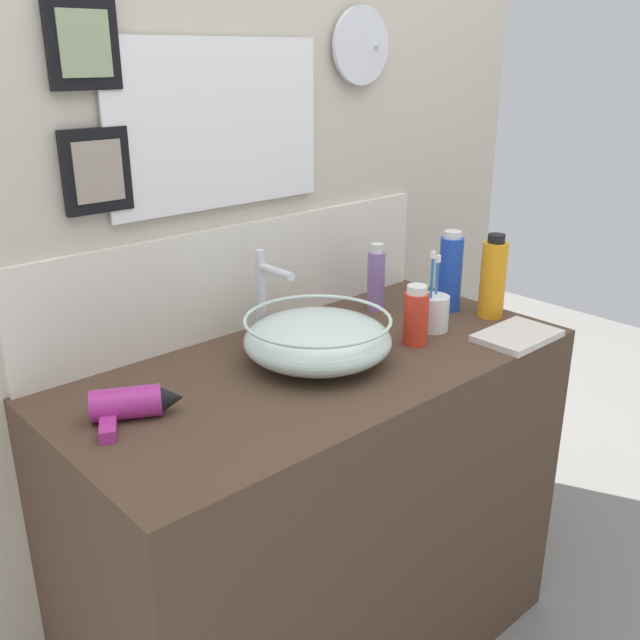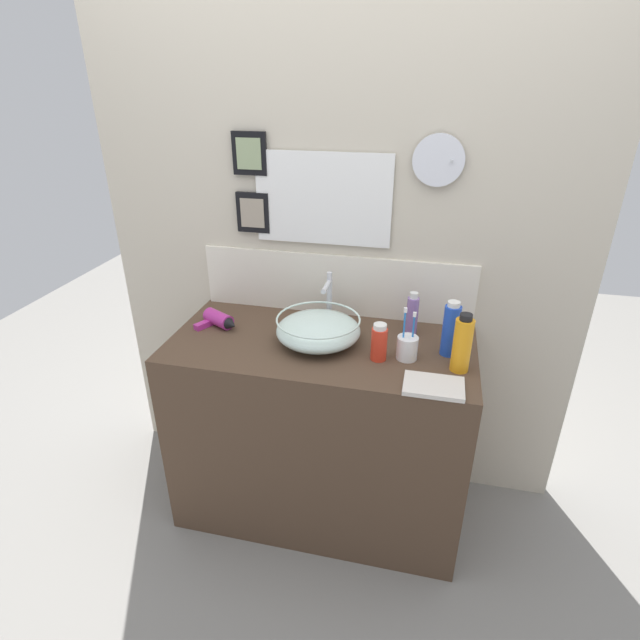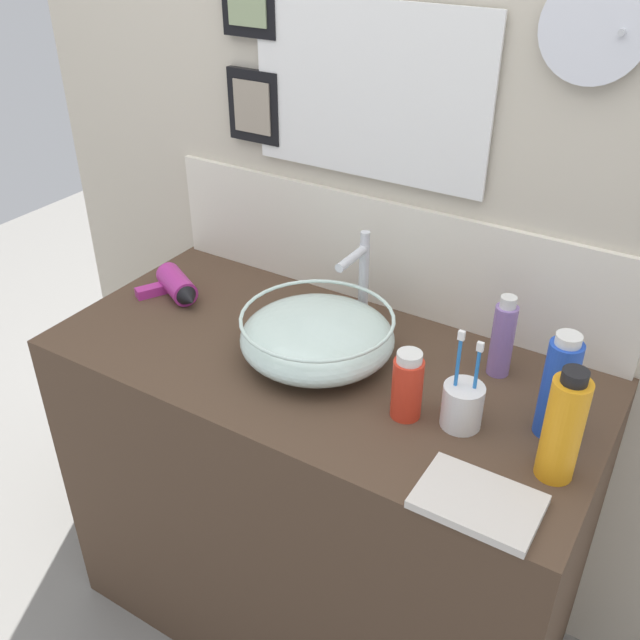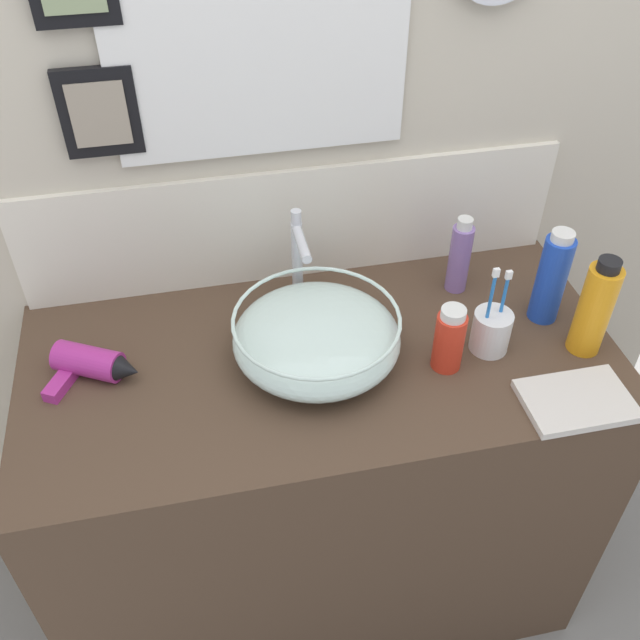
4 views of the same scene
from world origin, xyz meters
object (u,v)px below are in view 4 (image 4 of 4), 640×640
faucet (298,253)px  shampoo_bottle (449,339)px  toothbrush_cup (491,331)px  spray_bottle (460,257)px  hair_drier (93,365)px  glass_bowl_sink (317,337)px  lotion_bottle (595,308)px  hand_towel (577,401)px  soap_dispenser (552,278)px

faucet → shampoo_bottle: faucet is taller
toothbrush_cup → spray_bottle: 0.20m
toothbrush_cup → hair_drier: bearing=173.8°
glass_bowl_sink → shampoo_bottle: size_ratio=2.28×
hair_drier → lotion_bottle: lotion_bottle is taller
spray_bottle → hand_towel: 0.40m
glass_bowl_sink → faucet: size_ratio=1.50×
glass_bowl_sink → shampoo_bottle: bearing=-16.4°
glass_bowl_sink → hand_towel: (0.45, -0.22, -0.05)m
hair_drier → hand_towel: (0.89, -0.26, -0.02)m
hair_drier → lotion_bottle: 0.99m
toothbrush_cup → hand_towel: size_ratio=1.02×
toothbrush_cup → lotion_bottle: lotion_bottle is taller
faucet → toothbrush_cup: faucet is taller
hair_drier → toothbrush_cup: toothbrush_cup is taller
lotion_bottle → spray_bottle: lotion_bottle is taller
faucet → glass_bowl_sink: bearing=-90.0°
hair_drier → glass_bowl_sink: bearing=-5.4°
toothbrush_cup → soap_dispenser: 0.18m
spray_bottle → hand_towel: spray_bottle is taller
hair_drier → hand_towel: hair_drier is taller
hair_drier → toothbrush_cup: (0.79, -0.09, 0.02)m
shampoo_bottle → spray_bottle: (0.10, 0.23, 0.02)m
hair_drier → lotion_bottle: bearing=-7.3°
lotion_bottle → hand_towel: size_ratio=1.09×
soap_dispenser → lotion_bottle: size_ratio=0.98×
lotion_bottle → soap_dispenser: bearing=109.9°
toothbrush_cup → hand_towel: toothbrush_cup is taller
lotion_bottle → glass_bowl_sink: bearing=171.3°
glass_bowl_sink → hand_towel: size_ratio=1.63×
spray_bottle → hand_towel: (0.10, -0.38, -0.08)m
glass_bowl_sink → hand_towel: 0.51m
spray_bottle → hand_towel: size_ratio=0.90×
faucet → lotion_bottle: bearing=-26.6°
toothbrush_cup → lotion_bottle: bearing=-11.7°
hair_drier → hand_towel: size_ratio=0.96×
shampoo_bottle → lotion_bottle: lotion_bottle is taller
glass_bowl_sink → soap_dispenser: soap_dispenser is taller
toothbrush_cup → shampoo_bottle: bearing=-163.9°
faucet → soap_dispenser: faucet is taller
glass_bowl_sink → faucet: bearing=90.0°
glass_bowl_sink → lotion_bottle: 0.55m
faucet → lotion_bottle: 0.60m
spray_bottle → lotion_bottle: bearing=-51.9°
shampoo_bottle → lotion_bottle: bearing=-1.9°
lotion_bottle → toothbrush_cup: bearing=168.3°
shampoo_bottle → faucet: bearing=133.6°
hair_drier → spray_bottle: spray_bottle is taller
shampoo_bottle → hand_towel: 0.26m
hand_towel → spray_bottle: bearing=105.2°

